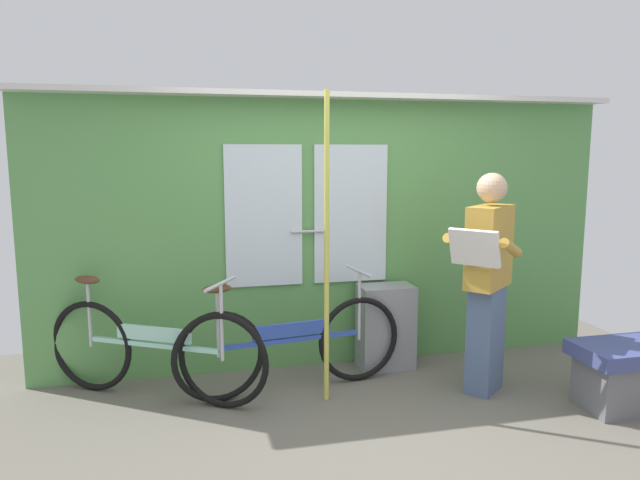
{
  "coord_description": "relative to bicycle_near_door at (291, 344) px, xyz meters",
  "views": [
    {
      "loc": [
        -1.15,
        -3.18,
        1.72
      ],
      "look_at": [
        -0.22,
        0.76,
        1.12
      ],
      "focal_mm": 32.59,
      "sensor_mm": 36.0,
      "label": 1
    }
  ],
  "objects": [
    {
      "name": "ground_plane",
      "position": [
        0.43,
        -0.81,
        -0.37
      ],
      "size": [
        5.67,
        4.25,
        0.04
      ],
      "primitive_type": "cube",
      "color": "#666056"
    },
    {
      "name": "train_door_wall",
      "position": [
        0.43,
        0.51,
        0.79
      ],
      "size": [
        4.67,
        0.28,
        2.18
      ],
      "color": "#56934C",
      "rests_on": "ground_plane"
    },
    {
      "name": "bicycle_near_door",
      "position": [
        0.0,
        0.0,
        0.0
      ],
      "size": [
        1.71,
        0.44,
        0.86
      ],
      "rotation": [
        0.0,
        0.0,
        0.14
      ],
      "color": "black",
      "rests_on": "ground_plane"
    },
    {
      "name": "bicycle_leaning_behind",
      "position": [
        -0.96,
        0.09,
        0.01
      ],
      "size": [
        1.51,
        0.9,
        0.88
      ],
      "rotation": [
        0.0,
        0.0,
        -0.52
      ],
      "color": "black",
      "rests_on": "ground_plane"
    },
    {
      "name": "passenger_reading_newspaper",
      "position": [
        1.37,
        -0.32,
        0.49
      ],
      "size": [
        0.6,
        0.58,
        1.59
      ],
      "rotation": [
        0.0,
        0.0,
        3.84
      ],
      "color": "slate",
      "rests_on": "ground_plane"
    },
    {
      "name": "trash_bin_by_wall",
      "position": [
        0.83,
        0.3,
        -0.01
      ],
      "size": [
        0.43,
        0.28,
        0.68
      ],
      "primitive_type": "cube",
      "color": "gray",
      "rests_on": "ground_plane"
    },
    {
      "name": "handrail_pole",
      "position": [
        0.22,
        -0.2,
        0.72
      ],
      "size": [
        0.04,
        0.04,
        2.14
      ],
      "primitive_type": "cylinder",
      "color": "#C6C14C",
      "rests_on": "ground_plane"
    },
    {
      "name": "bench_seat_corner",
      "position": [
        2.17,
        -0.81,
        -0.11
      ],
      "size": [
        0.7,
        0.44,
        0.45
      ],
      "color": "#3D477F",
      "rests_on": "ground_plane"
    }
  ]
}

